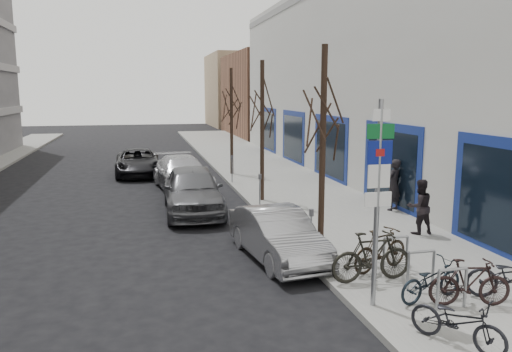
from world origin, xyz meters
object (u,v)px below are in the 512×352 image
bike_mid_curb (431,277)px  bike_near_right (470,282)px  pedestrian_near (394,185)px  bike_mid_inner (372,256)px  meter_mid (260,188)px  parked_car_front (277,235)px  meter_back (232,166)px  bike_far_inner (381,249)px  tree_mid (262,98)px  bike_rack (421,265)px  parked_car_back (182,174)px  lane_car (138,162)px  pedestrian_far (420,206)px  bike_near_left (458,317)px  tree_near (324,101)px  meter_front (311,228)px  parked_car_mid (193,190)px  tree_far (231,96)px  highway_sign_pole (378,191)px

bike_mid_curb → bike_near_right: bearing=-141.5°
pedestrian_near → bike_mid_inner: bearing=24.0°
meter_mid → parked_car_front: size_ratio=0.31×
meter_back → parked_car_front: (-0.75, -10.53, -0.25)m
bike_far_inner → pedestrian_near: size_ratio=0.94×
tree_mid → bike_mid_inner: 9.46m
bike_rack → parked_car_back: bearing=107.4°
tree_mid → meter_mid: (-0.45, -1.50, -3.19)m
bike_mid_inner → lane_car: size_ratio=0.39×
meter_back → bike_mid_inner: (0.77, -12.83, -0.18)m
bike_far_inner → pedestrian_far: 3.67m
bike_mid_inner → lane_car: 17.62m
bike_near_right → bike_mid_curb: 0.72m
bike_near_left → parked_car_front: size_ratio=0.41×
tree_near → bike_far_inner: (0.84, -1.75, -3.43)m
meter_front → pedestrian_far: size_ratio=0.76×
meter_front → pedestrian_far: pedestrian_far is taller
bike_rack → parked_car_mid: parked_car_mid is taller
tree_mid → parked_car_front: tree_mid is taller
bike_rack → bike_mid_inner: size_ratio=1.18×
bike_near_right → parked_car_front: 4.84m
tree_near → bike_mid_inner: tree_near is taller
meter_back → bike_near_left: size_ratio=0.78×
bike_mid_inner → pedestrian_near: (3.81, 6.08, 0.33)m
bike_near_right → bike_mid_inner: (-1.29, 1.64, 0.09)m
meter_mid → bike_mid_curb: 8.68m
tree_near → bike_far_inner: size_ratio=3.18×
bike_near_right → parked_car_front: size_ratio=0.40×
tree_far → parked_car_mid: tree_far is taller
meter_front → meter_mid: bearing=90.0°
tree_far → bike_near_right: 17.40m
tree_near → meter_mid: size_ratio=4.33×
meter_front → meter_mid: 5.50m
highway_sign_pole → bike_far_inner: highway_sign_pole is taller
bike_near_left → parked_car_mid: size_ratio=0.33×
meter_front → bike_near_right: (2.06, -3.47, -0.27)m
bike_near_left → bike_mid_curb: (0.62, 1.75, -0.01)m
parked_car_back → lane_car: size_ratio=1.06×
tree_far → bike_mid_inner: size_ratio=2.86×
bike_far_inner → parked_car_mid: parked_car_mid is taller
meter_front → bike_mid_curb: 3.40m
meter_mid → bike_near_left: bearing=-85.1°
parked_car_front → parked_car_mid: size_ratio=0.81×
bike_mid_inner → lane_car: (-5.04, 16.89, -0.06)m
tree_near → parked_car_front: (-1.20, -0.03, -3.44)m
bike_near_left → meter_front: bearing=68.3°
highway_sign_pole → parked_car_front: 4.04m
highway_sign_pole → bike_mid_curb: 2.20m
tree_mid → parked_car_back: tree_mid is taller
meter_mid → bike_near_right: bearing=-77.0°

